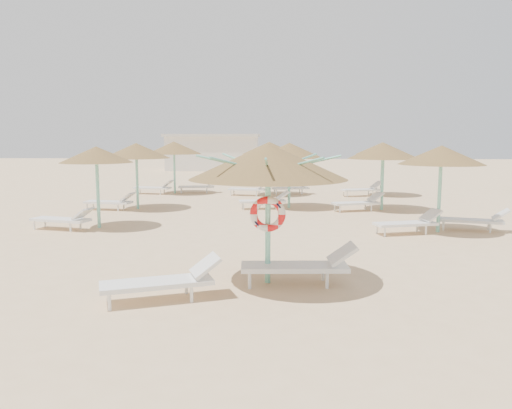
{
  "coord_description": "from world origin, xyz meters",
  "views": [
    {
      "loc": [
        0.24,
        -10.14,
        2.9
      ],
      "look_at": [
        -0.38,
        1.84,
        1.3
      ],
      "focal_mm": 35.0,
      "sensor_mm": 36.0,
      "label": 1
    }
  ],
  "objects": [
    {
      "name": "main_palapa",
      "position": [
        -0.03,
        -0.35,
        2.43
      ],
      "size": [
        3.13,
        3.13,
        2.8
      ],
      "color": "#7BD5BA",
      "rests_on": "ground"
    },
    {
      "name": "palapa_field",
      "position": [
        -0.16,
        11.47,
        2.31
      ],
      "size": [
        15.12,
        13.14,
        2.72
      ],
      "color": "#7BD5BA",
      "rests_on": "ground"
    },
    {
      "name": "ground",
      "position": [
        0.0,
        0.0,
        0.0
      ],
      "size": [
        120.0,
        120.0,
        0.0
      ],
      "primitive_type": "plane",
      "color": "#DBB486",
      "rests_on": "ground"
    },
    {
      "name": "service_hut",
      "position": [
        -6.0,
        35.0,
        1.64
      ],
      "size": [
        8.4,
        4.4,
        3.25
      ],
      "color": "silver",
      "rests_on": "ground"
    },
    {
      "name": "lounger_main_b",
      "position": [
        0.66,
        -0.44,
        0.39
      ],
      "size": [
        2.31,
        0.82,
        0.83
      ],
      "rotation": [
        0.0,
        0.0,
        0.06
      ],
      "color": "white",
      "rests_on": "ground"
    },
    {
      "name": "lounger_main_a",
      "position": [
        -1.84,
        -1.55,
        0.37
      ],
      "size": [
        2.21,
        1.36,
        0.77
      ],
      "rotation": [
        0.0,
        0.0,
        0.37
      ],
      "color": "white",
      "rests_on": "ground"
    }
  ]
}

